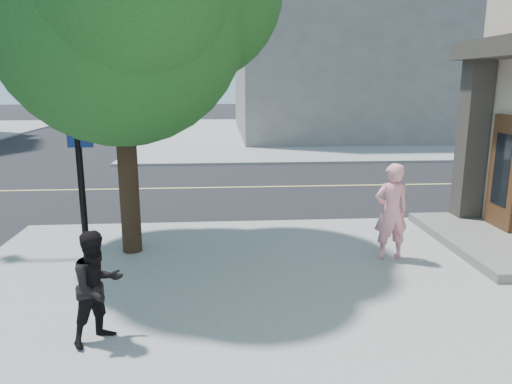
{
  "coord_description": "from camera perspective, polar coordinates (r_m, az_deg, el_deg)",
  "views": [
    {
      "loc": [
        3.69,
        -11.58,
        3.52
      ],
      "look_at": [
        4.4,
        -1.91,
        1.3
      ],
      "focal_mm": 33.75,
      "sensor_mm": 36.0,
      "label": 1
    }
  ],
  "objects": [
    {
      "name": "filler_ne",
      "position": [
        35.31,
        13.5,
        18.4
      ],
      "size": [
        18.0,
        16.0,
        14.0
      ],
      "primitive_type": "cube",
      "color": "slate",
      "rests_on": "sidewalk_ne"
    },
    {
      "name": "man_on_phone",
      "position": [
        9.68,
        15.73,
        -2.25
      ],
      "size": [
        0.74,
        0.52,
        1.91
      ],
      "primitive_type": "imported",
      "rotation": [
        0.0,
        0.0,
        3.24
      ],
      "color": "pink",
      "rests_on": "sidewalk_se"
    },
    {
      "name": "pedestrian",
      "position": [
        6.78,
        -18.28,
        -10.63
      ],
      "size": [
        0.94,
        0.94,
        1.54
      ],
      "primitive_type": "imported",
      "rotation": [
        0.0,
        0.0,
        0.8
      ],
      "color": "black",
      "rests_on": "sidewalk_se"
    },
    {
      "name": "road_ew",
      "position": [
        16.87,
        -16.74,
        0.31
      ],
      "size": [
        140.0,
        9.0,
        0.01
      ],
      "primitive_type": "cube",
      "color": "black",
      "rests_on": "ground"
    },
    {
      "name": "sidewalk_ne",
      "position": [
        34.68,
        12.34,
        6.87
      ],
      "size": [
        29.0,
        25.0,
        0.12
      ],
      "primitive_type": "cube",
      "color": "gray",
      "rests_on": "ground"
    },
    {
      "name": "ground",
      "position": [
        12.66,
        -21.04,
        -4.14
      ],
      "size": [
        140.0,
        140.0,
        0.0
      ],
      "primitive_type": "plane",
      "color": "black",
      "rests_on": "ground"
    }
  ]
}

